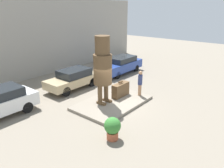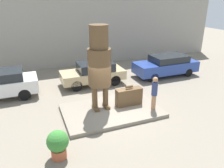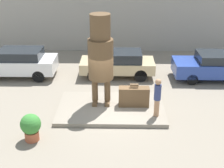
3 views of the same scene
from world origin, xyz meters
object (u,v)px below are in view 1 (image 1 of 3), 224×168
object	(u,v)px
statue_figure	(103,65)
planter_pot	(112,127)
parked_car_blue	(121,65)
tourist	(140,82)
parked_car_tan	(73,78)
giant_suitcase	(121,90)

from	to	relation	value
statue_figure	planter_pot	distance (m)	4.36
statue_figure	parked_car_blue	bearing A→B (deg)	28.26
tourist	statue_figure	bearing A→B (deg)	154.75
tourist	planter_pot	distance (m)	5.37
parked_car_tan	parked_car_blue	distance (m)	5.59
statue_figure	parked_car_tan	distance (m)	4.26
statue_figure	planter_pot	world-z (taller)	statue_figure
statue_figure	tourist	size ratio (longest dim) A/B	2.41
tourist	parked_car_blue	distance (m)	6.04
giant_suitcase	planter_pot	world-z (taller)	giant_suitcase
statue_figure	giant_suitcase	distance (m)	2.53
statue_figure	parked_car_tan	xyz separation A→B (m)	(0.80, 3.76, -1.84)
tourist	parked_car_tan	distance (m)	5.21
giant_suitcase	statue_figure	bearing A→B (deg)	171.09
giant_suitcase	tourist	xyz separation A→B (m)	(0.95, -0.93, 0.49)
statue_figure	parked_car_tan	size ratio (longest dim) A/B	1.00
parked_car_blue	planter_pot	xyz separation A→B (m)	(-8.97, -6.30, -0.20)
statue_figure	tourist	bearing A→B (deg)	-25.25
parked_car_blue	planter_pot	size ratio (longest dim) A/B	4.22
tourist	parked_car_blue	xyz separation A→B (m)	(3.91, 4.60, -0.32)
statue_figure	giant_suitcase	xyz separation A→B (m)	(1.52, -0.24, -2.00)
statue_figure	parked_car_tan	bearing A→B (deg)	77.93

